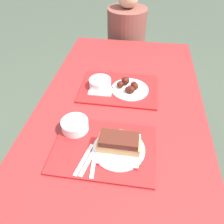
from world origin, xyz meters
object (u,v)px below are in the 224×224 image
Objects in this scene: tray_far at (119,89)px; bowl_coleslaw_near at (75,125)px; brisket_sandwich_plate at (119,145)px; person_seated_across at (127,32)px; bowl_coleslaw_far at (100,83)px; wings_plate_far at (129,87)px; tray_near at (104,149)px.

tray_far is 3.51× the size of bowl_coleslaw_near.
brisket_sandwich_plate is 0.37× the size of person_seated_across.
person_seated_across reaches higher than tray_far.
tray_far is at bearing 2.78° from bowl_coleslaw_far.
wings_plate_far is 0.34× the size of person_seated_across.
brisket_sandwich_plate reaches higher than bowl_coleslaw_near.
bowl_coleslaw_near is at bearing -95.72° from person_seated_across.
bowl_coleslaw_far is (0.06, 0.36, 0.00)m from bowl_coleslaw_near.
wings_plate_far is at bearing -8.22° from tray_far.
bowl_coleslaw_near is 0.37m from bowl_coleslaw_far.
tray_near is 0.47m from bowl_coleslaw_far.
bowl_coleslaw_far is 0.20× the size of person_seated_across.
bowl_coleslaw_near is at bearing 156.81° from brisket_sandwich_plate.
wings_plate_far reaches higher than bowl_coleslaw_far.
bowl_coleslaw_near is at bearing -98.72° from bowl_coleslaw_far.
bowl_coleslaw_near is 0.43m from wings_plate_far.
tray_near is at bearing -77.38° from bowl_coleslaw_far.
tray_near and tray_far have the same top height.
bowl_coleslaw_far is 0.92m from person_seated_across.
tray_near is at bearing -31.14° from bowl_coleslaw_near.
tray_far is at bearing 171.78° from wings_plate_far.
person_seated_across is (-0.10, 1.37, -0.06)m from brisket_sandwich_plate.
wings_plate_far is at bearing 81.01° from tray_near.
tray_far is 0.72× the size of person_seated_across.
brisket_sandwich_plate is at bearing -90.66° from wings_plate_far.
tray_far is 3.51× the size of bowl_coleslaw_far.
bowl_coleslaw_near is at bearing -114.65° from tray_far.
tray_near is 1.00× the size of tray_far.
person_seated_across is at bearing 92.52° from tray_far.
bowl_coleslaw_near is 0.20× the size of person_seated_across.
tray_far is 0.40m from bowl_coleslaw_near.
brisket_sandwich_plate is (0.06, -0.46, 0.04)m from tray_far.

